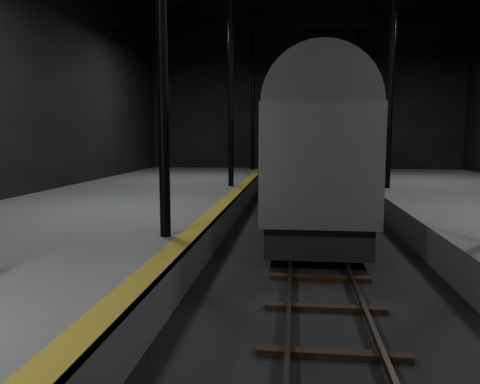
# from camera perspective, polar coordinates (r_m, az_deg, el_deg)

# --- Properties ---
(ground) EXTENTS (44.00, 44.00, 0.00)m
(ground) POSITION_cam_1_polar(r_m,az_deg,el_deg) (15.49, 8.95, -6.20)
(ground) COLOR black
(ground) RESTS_ON ground
(platform_left) EXTENTS (9.00, 43.80, 1.00)m
(platform_left) POSITION_cam_1_polar(r_m,az_deg,el_deg) (16.83, -17.52, -3.66)
(platform_left) COLOR #545451
(platform_left) RESTS_ON ground
(tactile_strip) EXTENTS (0.50, 43.80, 0.01)m
(tactile_strip) POSITION_cam_1_polar(r_m,az_deg,el_deg) (15.50, -3.08, -2.33)
(tactile_strip) COLOR olive
(tactile_strip) RESTS_ON platform_left
(track) EXTENTS (2.40, 43.00, 0.24)m
(track) POSITION_cam_1_polar(r_m,az_deg,el_deg) (15.47, 8.95, -5.96)
(track) COLOR #3F3328
(track) RESTS_ON ground
(train) EXTENTS (3.19, 21.32, 5.70)m
(train) POSITION_cam_1_polar(r_m,az_deg,el_deg) (22.31, 8.38, 5.98)
(train) COLOR #A6A9AE
(train) RESTS_ON ground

